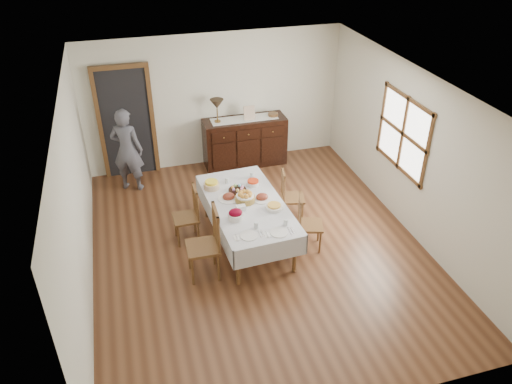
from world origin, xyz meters
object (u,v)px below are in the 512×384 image
object	(u,v)px
chair_left_near	(207,243)
sideboard	(245,142)
dining_table	(247,208)
chair_left_far	(189,215)
table_lamp	(217,105)
chair_right_near	(307,222)
chair_right_far	(290,195)
person	(127,147)

from	to	relation	value
chair_left_near	sideboard	world-z (taller)	chair_left_near
dining_table	chair_left_near	size ratio (longest dim) A/B	2.00
chair_left_far	table_lamp	size ratio (longest dim) A/B	2.02
chair_left_near	chair_right_near	world-z (taller)	chair_left_near
chair_left_far	chair_right_far	distance (m)	1.72
chair_left_near	sideboard	size ratio (longest dim) A/B	0.68
chair_left_near	chair_left_far	bearing A→B (deg)	-171.12
sideboard	chair_left_far	bearing A→B (deg)	-123.89
chair_left_near	person	bearing A→B (deg)	-160.36
sideboard	chair_right_far	bearing A→B (deg)	-83.98
dining_table	chair_right_near	size ratio (longest dim) A/B	2.43
chair_left_far	table_lamp	distance (m)	2.58
dining_table	table_lamp	size ratio (longest dim) A/B	4.76
chair_right_far	chair_right_near	bearing A→B (deg)	-167.20
table_lamp	person	bearing A→B (deg)	-168.64
dining_table	person	size ratio (longest dim) A/B	1.30
chair_right_near	person	bearing A→B (deg)	61.41
chair_left_far	person	xyz separation A→B (m)	(-0.78, 1.88, 0.37)
chair_right_near	table_lamp	size ratio (longest dim) A/B	1.96
dining_table	chair_right_far	distance (m)	0.99
dining_table	sideboard	size ratio (longest dim) A/B	1.35
chair_left_near	chair_left_far	distance (m)	0.91
chair_left_near	sideboard	distance (m)	3.42
chair_left_far	chair_right_far	size ratio (longest dim) A/B	1.03
chair_right_near	chair_right_far	bearing A→B (deg)	16.93
chair_left_near	chair_right_far	bearing A→B (deg)	124.41
chair_left_far	person	distance (m)	2.07
sideboard	dining_table	bearing A→B (deg)	-104.15
dining_table	chair_right_near	distance (m)	0.95
chair_left_far	chair_right_near	size ratio (longest dim) A/B	1.03
dining_table	person	xyz separation A→B (m)	(-1.64, 2.20, 0.20)
chair_left_far	person	size ratio (longest dim) A/B	0.55
chair_left_near	chair_right_near	size ratio (longest dim) A/B	1.22
chair_left_far	chair_right_near	world-z (taller)	chair_left_far
chair_left_far	table_lamp	xyz separation A→B (m)	(0.96, 2.23, 0.86)
chair_right_near	chair_right_far	distance (m)	0.81
dining_table	chair_right_near	world-z (taller)	chair_right_near
table_lamp	chair_right_near	bearing A→B (deg)	-75.59
chair_right_near	table_lamp	distance (m)	3.14
dining_table	table_lamp	bearing A→B (deg)	84.33
chair_right_far	person	distance (m)	3.08
dining_table	chair_right_far	bearing A→B (deg)	23.99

